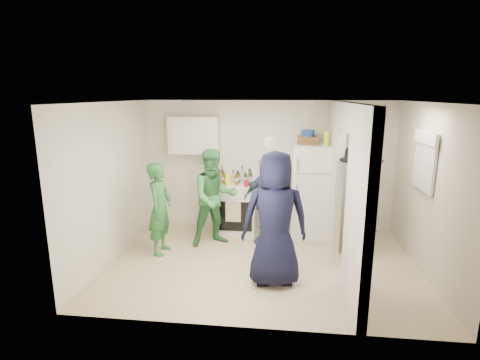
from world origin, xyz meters
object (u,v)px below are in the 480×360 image
object	(u,v)px
stove	(236,208)
person_navy	(275,219)
person_green_center	(214,198)
wicker_basket	(307,140)
fridge	(311,191)
blue_bowl	(308,133)
person_denim	(266,202)
person_green_left	(160,209)
yellow_cup_stack_top	(326,139)
person_nook	(357,201)

from	to	relation	value
stove	person_navy	distance (m)	2.18
person_green_center	wicker_basket	bearing A→B (deg)	-4.36
stove	fridge	distance (m)	1.47
blue_bowl	person_green_center	world-z (taller)	blue_bowl
person_navy	blue_bowl	bearing A→B (deg)	-113.46
stove	person_denim	xyz separation A→B (m)	(0.60, -0.52, 0.30)
person_green_left	person_green_center	distance (m)	0.96
wicker_basket	yellow_cup_stack_top	size ratio (longest dim) A/B	1.40
yellow_cup_stack_top	person_navy	xyz separation A→B (m)	(-0.85, -1.84, -0.90)
stove	fridge	world-z (taller)	fridge
fridge	person_denim	size ratio (longest dim) A/B	1.12
yellow_cup_stack_top	person_navy	world-z (taller)	yellow_cup_stack_top
blue_bowl	person_denim	distance (m)	1.46
person_green_left	person_denim	xyz separation A→B (m)	(1.72, 0.62, -0.00)
wicker_basket	person_nook	world-z (taller)	wicker_basket
person_green_left	person_nook	world-z (taller)	person_nook
person_green_center	blue_bowl	bearing A→B (deg)	-4.36
wicker_basket	person_nook	size ratio (longest dim) A/B	0.19
wicker_basket	person_navy	xyz separation A→B (m)	(-0.53, -1.99, -0.85)
yellow_cup_stack_top	person_nook	xyz separation A→B (m)	(0.45, -0.75, -0.92)
yellow_cup_stack_top	person_nook	world-z (taller)	yellow_cup_stack_top
blue_bowl	yellow_cup_stack_top	bearing A→B (deg)	-25.11
stove	blue_bowl	size ratio (longest dim) A/B	3.95
stove	person_nook	xyz separation A→B (m)	(2.09, -0.88, 0.45)
stove	person_navy	world-z (taller)	person_navy
yellow_cup_stack_top	person_navy	size ratio (longest dim) A/B	0.13
person_green_left	person_green_center	size ratio (longest dim) A/B	0.91
fridge	wicker_basket	bearing A→B (deg)	153.43
person_denim	stove	bearing A→B (deg)	166.68
wicker_basket	person_denim	size ratio (longest dim) A/B	0.23
person_green_center	person_nook	world-z (taller)	person_nook
yellow_cup_stack_top	person_green_center	xyz separation A→B (m)	(-1.93, -0.53, -1.00)
person_green_center	person_denim	bearing A→B (deg)	-18.62
fridge	yellow_cup_stack_top	bearing A→B (deg)	-24.44
stove	yellow_cup_stack_top	world-z (taller)	yellow_cup_stack_top
blue_bowl	person_green_center	xyz separation A→B (m)	(-1.61, -0.68, -1.08)
fridge	person_green_center	world-z (taller)	fridge
stove	person_green_left	bearing A→B (deg)	-134.46
stove	blue_bowl	world-z (taller)	blue_bowl
person_denim	person_green_center	bearing A→B (deg)	-143.63
yellow_cup_stack_top	fridge	bearing A→B (deg)	155.56
fridge	person_green_left	world-z (taller)	fridge
person_green_left	wicker_basket	bearing A→B (deg)	-60.69
blue_bowl	person_navy	size ratio (longest dim) A/B	0.13
wicker_basket	person_green_left	size ratio (longest dim) A/B	0.23
yellow_cup_stack_top	person_navy	bearing A→B (deg)	-114.68
stove	person_denim	world-z (taller)	person_denim
person_navy	wicker_basket	bearing A→B (deg)	-113.46
person_green_left	person_green_center	bearing A→B (deg)	-55.96
stove	person_green_left	xyz separation A→B (m)	(-1.12, -1.14, 0.30)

